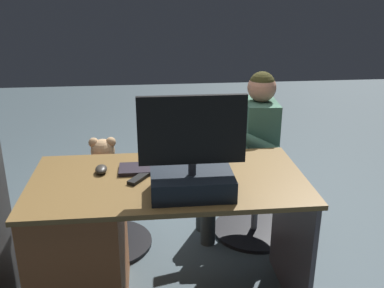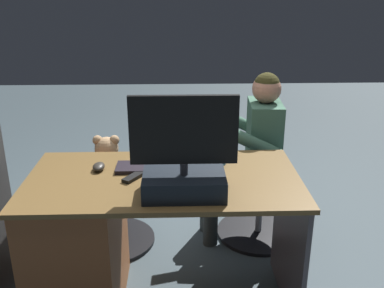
{
  "view_description": "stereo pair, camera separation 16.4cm",
  "coord_description": "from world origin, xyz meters",
  "px_view_note": "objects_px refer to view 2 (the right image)",
  "views": [
    {
      "loc": [
        0.09,
        2.29,
        1.67
      ],
      "look_at": [
        -0.15,
        -0.02,
        0.8
      ],
      "focal_mm": 41.26,
      "sensor_mm": 36.0,
      "label": 1
    },
    {
      "loc": [
        -0.08,
        2.3,
        1.67
      ],
      "look_at": [
        -0.15,
        -0.02,
        0.8
      ],
      "focal_mm": 41.26,
      "sensor_mm": 36.0,
      "label": 2
    }
  ],
  "objects_px": {
    "desk": "(97,239)",
    "cup": "(218,154)",
    "office_chair_teddy": "(111,210)",
    "visitor_chair": "(260,204)",
    "monitor": "(184,167)",
    "person": "(251,146)",
    "keyboard": "(157,167)",
    "tv_remote": "(135,176)",
    "computer_mouse": "(99,167)",
    "teddy_bear": "(108,161)"
  },
  "relations": [
    {
      "from": "teddy_bear",
      "to": "keyboard",
      "type": "bearing_deg",
      "value": 124.06
    },
    {
      "from": "teddy_bear",
      "to": "cup",
      "type": "bearing_deg",
      "value": 146.07
    },
    {
      "from": "monitor",
      "to": "person",
      "type": "height_order",
      "value": "monitor"
    },
    {
      "from": "keyboard",
      "to": "teddy_bear",
      "type": "height_order",
      "value": "keyboard"
    },
    {
      "from": "desk",
      "to": "office_chair_teddy",
      "type": "bearing_deg",
      "value": -88.32
    },
    {
      "from": "desk",
      "to": "visitor_chair",
      "type": "height_order",
      "value": "desk"
    },
    {
      "from": "cup",
      "to": "tv_remote",
      "type": "xyz_separation_m",
      "value": [
        0.43,
        0.17,
        -0.04
      ]
    },
    {
      "from": "visitor_chair",
      "to": "person",
      "type": "xyz_separation_m",
      "value": [
        0.08,
        0.01,
        0.43
      ]
    },
    {
      "from": "teddy_bear",
      "to": "person",
      "type": "distance_m",
      "value": 0.92
    },
    {
      "from": "keyboard",
      "to": "teddy_bear",
      "type": "xyz_separation_m",
      "value": [
        0.34,
        -0.5,
        -0.17
      ]
    },
    {
      "from": "tv_remote",
      "to": "visitor_chair",
      "type": "xyz_separation_m",
      "value": [
        -0.76,
        -0.66,
        -0.52
      ]
    },
    {
      "from": "cup",
      "to": "desk",
      "type": "bearing_deg",
      "value": 14.21
    },
    {
      "from": "keyboard",
      "to": "person",
      "type": "bearing_deg",
      "value": -136.58
    },
    {
      "from": "office_chair_teddy",
      "to": "person",
      "type": "xyz_separation_m",
      "value": [
        -0.92,
        -0.06,
        0.42
      ]
    },
    {
      "from": "desk",
      "to": "visitor_chair",
      "type": "relative_size",
      "value": 2.38
    },
    {
      "from": "teddy_bear",
      "to": "visitor_chair",
      "type": "distance_m",
      "value": 1.06
    },
    {
      "from": "desk",
      "to": "computer_mouse",
      "type": "distance_m",
      "value": 0.38
    },
    {
      "from": "keyboard",
      "to": "cup",
      "type": "relative_size",
      "value": 3.98
    },
    {
      "from": "monitor",
      "to": "visitor_chair",
      "type": "xyz_separation_m",
      "value": [
        -0.52,
        -0.84,
        -0.65
      ]
    },
    {
      "from": "computer_mouse",
      "to": "office_chair_teddy",
      "type": "xyz_separation_m",
      "value": [
        0.04,
        -0.49,
        -0.52
      ]
    },
    {
      "from": "computer_mouse",
      "to": "office_chair_teddy",
      "type": "distance_m",
      "value": 0.72
    },
    {
      "from": "tv_remote",
      "to": "person",
      "type": "height_order",
      "value": "person"
    },
    {
      "from": "monitor",
      "to": "tv_remote",
      "type": "relative_size",
      "value": 3.16
    },
    {
      "from": "office_chair_teddy",
      "to": "visitor_chair",
      "type": "distance_m",
      "value": 1.0
    },
    {
      "from": "office_chair_teddy",
      "to": "teddy_bear",
      "type": "height_order",
      "value": "teddy_bear"
    },
    {
      "from": "tv_remote",
      "to": "person",
      "type": "relative_size",
      "value": 0.13
    },
    {
      "from": "monitor",
      "to": "teddy_bear",
      "type": "relative_size",
      "value": 1.44
    },
    {
      "from": "keyboard",
      "to": "teddy_bear",
      "type": "distance_m",
      "value": 0.63
    },
    {
      "from": "monitor",
      "to": "visitor_chair",
      "type": "relative_size",
      "value": 0.83
    },
    {
      "from": "visitor_chair",
      "to": "computer_mouse",
      "type": "bearing_deg",
      "value": 30.21
    },
    {
      "from": "computer_mouse",
      "to": "desk",
      "type": "bearing_deg",
      "value": 77.7
    },
    {
      "from": "visitor_chair",
      "to": "desk",
      "type": "bearing_deg",
      "value": 33.93
    },
    {
      "from": "keyboard",
      "to": "visitor_chair",
      "type": "relative_size",
      "value": 0.74
    },
    {
      "from": "cup",
      "to": "teddy_bear",
      "type": "relative_size",
      "value": 0.32
    },
    {
      "from": "cup",
      "to": "person",
      "type": "distance_m",
      "value": 0.57
    },
    {
      "from": "monitor",
      "to": "person",
      "type": "relative_size",
      "value": 0.42
    },
    {
      "from": "office_chair_teddy",
      "to": "visitor_chair",
      "type": "relative_size",
      "value": 0.98
    },
    {
      "from": "desk",
      "to": "tv_remote",
      "type": "distance_m",
      "value": 0.42
    },
    {
      "from": "monitor",
      "to": "teddy_bear",
      "type": "height_order",
      "value": "monitor"
    },
    {
      "from": "monitor",
      "to": "computer_mouse",
      "type": "xyz_separation_m",
      "value": [
        0.43,
        -0.28,
        -0.11
      ]
    },
    {
      "from": "cup",
      "to": "monitor",
      "type": "bearing_deg",
      "value": 61.71
    },
    {
      "from": "monitor",
      "to": "person",
      "type": "distance_m",
      "value": 0.97
    },
    {
      "from": "monitor",
      "to": "keyboard",
      "type": "height_order",
      "value": "monitor"
    },
    {
      "from": "desk",
      "to": "cup",
      "type": "relative_size",
      "value": 12.83
    },
    {
      "from": "desk",
      "to": "cup",
      "type": "distance_m",
      "value": 0.77
    },
    {
      "from": "monitor",
      "to": "cup",
      "type": "height_order",
      "value": "monitor"
    },
    {
      "from": "office_chair_teddy",
      "to": "cup",
      "type": "bearing_deg",
      "value": 146.72
    },
    {
      "from": "teddy_bear",
      "to": "person",
      "type": "relative_size",
      "value": 0.29
    },
    {
      "from": "teddy_bear",
      "to": "person",
      "type": "xyz_separation_m",
      "value": [
        -0.92,
        -0.05,
        0.08
      ]
    },
    {
      "from": "monitor",
      "to": "cup",
      "type": "relative_size",
      "value": 4.49
    }
  ]
}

